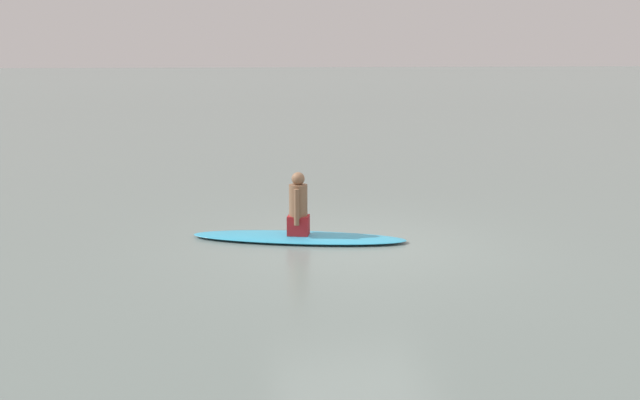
# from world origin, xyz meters

# --- Properties ---
(ground_plane) EXTENTS (400.00, 400.00, 0.00)m
(ground_plane) POSITION_xyz_m (0.00, 0.00, 0.00)
(ground_plane) COLOR slate
(surfboard) EXTENTS (1.87, 3.44, 0.09)m
(surfboard) POSITION_xyz_m (-0.50, -0.78, 0.04)
(surfboard) COLOR #339EC6
(surfboard) RESTS_ON ground
(person_paddler) EXTENTS (0.43, 0.40, 0.99)m
(person_paddler) POSITION_xyz_m (-0.50, -0.78, 0.53)
(person_paddler) COLOR #A51E23
(person_paddler) RESTS_ON surfboard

